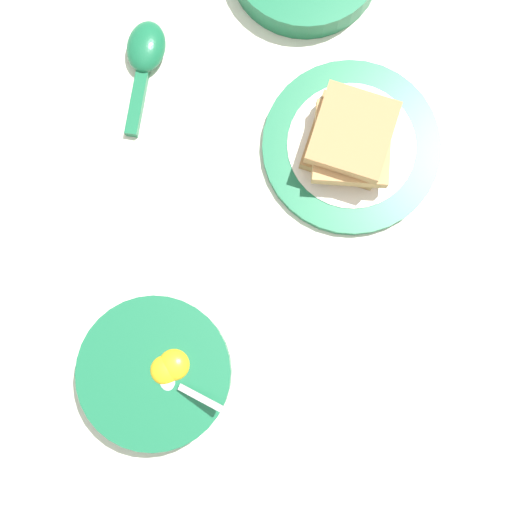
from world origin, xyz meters
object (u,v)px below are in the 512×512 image
egg_bowl (156,373)px  toast_plate (351,147)px  toast_sandwich (350,139)px  soup_spoon (145,55)px

egg_bowl → toast_plate: size_ratio=0.81×
toast_plate → toast_sandwich: size_ratio=1.63×
toast_plate → toast_sandwich: toast_sandwich is taller
egg_bowl → toast_plate: egg_bowl is taller
toast_sandwich → soup_spoon: 0.26m
toast_sandwich → soup_spoon: (0.16, 0.21, -0.03)m
toast_plate → toast_sandwich: bearing=89.3°
toast_plate → toast_sandwich: 0.03m
soup_spoon → toast_plate: bearing=-126.4°
egg_bowl → toast_sandwich: bearing=-52.0°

